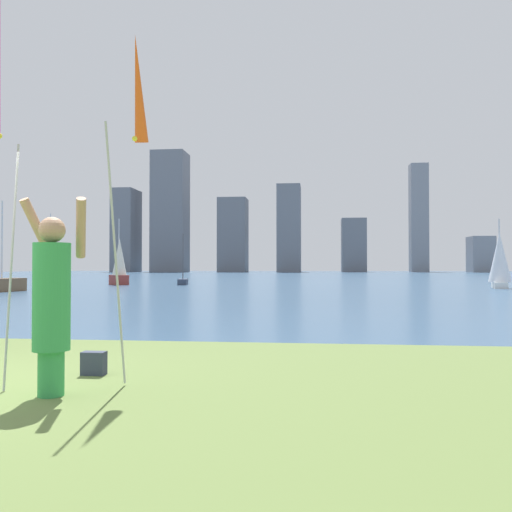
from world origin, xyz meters
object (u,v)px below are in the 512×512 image
(kite_flag_right, at_px, (137,97))
(sailboat_3, at_px, (183,281))
(sailboat_4, at_px, (119,264))
(person, at_px, (52,298))
(sailboat_2, at_px, (2,284))
(sailboat_6, at_px, (500,260))
(sailboat_5, at_px, (50,276))
(bag, at_px, (94,363))

(kite_flag_right, relative_size, sailboat_3, 1.14)
(sailboat_3, bearing_deg, sailboat_4, -172.13)
(person, xyz_separation_m, sailboat_4, (-10.40, 29.28, 0.44))
(kite_flag_right, bearing_deg, sailboat_2, 125.39)
(sailboat_6, bearing_deg, person, -116.25)
(sailboat_6, bearing_deg, kite_flag_right, -116.01)
(kite_flag_right, relative_size, sailboat_2, 0.87)
(sailboat_2, xyz_separation_m, sailboat_5, (-7.35, 18.94, 0.04))
(sailboat_5, bearing_deg, sailboat_2, -68.80)
(kite_flag_right, relative_size, sailboat_4, 0.88)
(person, height_order, sailboat_5, sailboat_5)
(person, bearing_deg, bag, 91.41)
(kite_flag_right, relative_size, sailboat_5, 0.67)
(bag, relative_size, sailboat_4, 0.06)
(sailboat_4, bearing_deg, sailboat_6, -6.99)
(bag, bearing_deg, sailboat_4, 110.20)
(sailboat_4, xyz_separation_m, sailboat_6, (23.43, -2.87, 0.17))
(kite_flag_right, bearing_deg, sailboat_6, 63.99)
(sailboat_4, bearing_deg, person, -70.45)
(kite_flag_right, distance_m, sailboat_4, 30.51)
(person, relative_size, sailboat_2, 0.44)
(sailboat_5, height_order, sailboat_6, sailboat_5)
(person, relative_size, kite_flag_right, 0.51)
(person, distance_m, sailboat_5, 43.34)
(bag, height_order, sailboat_5, sailboat_5)
(person, relative_size, sailboat_5, 0.34)
(sailboat_3, height_order, sailboat_4, sailboat_4)
(kite_flag_right, distance_m, sailboat_2, 23.02)
(kite_flag_right, xyz_separation_m, sailboat_5, (-20.58, 37.57, -2.83))
(sailboat_4, relative_size, sailboat_5, 0.77)
(sailboat_2, relative_size, sailboat_5, 0.77)
(sailboat_5, relative_size, sailboat_6, 1.47)
(sailboat_5, bearing_deg, kite_flag_right, -61.29)
(kite_flag_right, bearing_deg, person, -122.92)
(sailboat_2, xyz_separation_m, sailboat_6, (25.69, 6.91, 1.21))
(sailboat_2, distance_m, sailboat_3, 12.22)
(sailboat_2, relative_size, sailboat_4, 1.01)
(sailboat_2, height_order, sailboat_6, sailboat_2)
(sailboat_2, xyz_separation_m, sailboat_4, (2.27, 9.79, 1.05))
(sailboat_6, bearing_deg, sailboat_3, 169.81)
(sailboat_2, relative_size, sailboat_3, 1.30)
(sailboat_3, relative_size, sailboat_5, 0.59)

